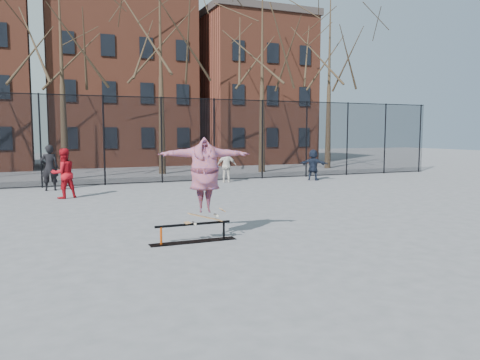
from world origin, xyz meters
name	(u,v)px	position (x,y,z in m)	size (l,w,h in m)	color
ground	(255,247)	(0.00, 0.00, 0.00)	(100.00, 100.00, 0.00)	#5D5D62
skate_rail	(193,235)	(-1.02, 0.95, 0.16)	(1.89, 0.29, 0.42)	black
skateboard	(205,220)	(-0.75, 0.95, 0.47)	(0.82, 0.19, 0.10)	#A06F40
skater	(205,181)	(-0.75, 0.95, 1.32)	(1.98, 0.54, 1.61)	#623D99
bystander_black	(50,168)	(-3.70, 11.84, 0.93)	(0.68, 0.45, 1.86)	black
bystander_red	(64,173)	(-3.27, 9.21, 0.90)	(0.87, 0.68, 1.79)	#AD0F19
bystander_white	(227,166)	(4.05, 12.00, 0.78)	(0.92, 0.38, 1.57)	silver
bystander_navy	(313,165)	(8.35, 11.24, 0.76)	(1.42, 0.45, 1.53)	black
fence	(135,139)	(-0.01, 13.00, 2.05)	(34.03, 0.07, 4.00)	black
tree_row	(114,37)	(-0.25, 17.15, 7.36)	(33.66, 7.46, 10.67)	black
rowhouses	(111,80)	(0.72, 26.00, 6.06)	(29.00, 7.00, 13.00)	brown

